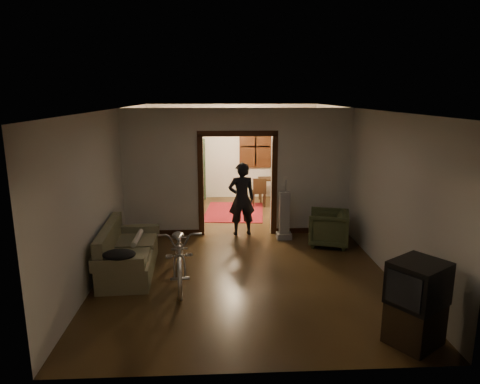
{
  "coord_description": "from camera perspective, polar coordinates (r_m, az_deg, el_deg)",
  "views": [
    {
      "loc": [
        -0.43,
        -8.5,
        3.09
      ],
      "look_at": [
        0.0,
        -0.3,
        1.2
      ],
      "focal_mm": 32.0,
      "sensor_mm": 36.0,
      "label": 1
    }
  ],
  "objects": [
    {
      "name": "light_switch",
      "position": [
        9.47,
        6.05,
        1.69
      ],
      "size": [
        0.08,
        0.01,
        0.12
      ],
      "primitive_type": "cube",
      "color": "silver",
      "rests_on": "partition_wall"
    },
    {
      "name": "wall_right",
      "position": [
        9.15,
        15.75,
        1.82
      ],
      "size": [
        0.02,
        8.5,
        2.8
      ],
      "primitive_type": "cube",
      "color": "beige",
      "rests_on": "floor"
    },
    {
      "name": "chandelier",
      "position": [
        11.03,
        -0.76,
        9.12
      ],
      "size": [
        0.24,
        0.24,
        0.24
      ],
      "primitive_type": "sphere",
      "color": "#FFE0A5",
      "rests_on": "ceiling"
    },
    {
      "name": "door_casing",
      "position": [
        9.47,
        -0.33,
        0.84
      ],
      "size": [
        1.74,
        0.2,
        2.32
      ],
      "primitive_type": "cube",
      "color": "#32180B",
      "rests_on": "floor"
    },
    {
      "name": "crt_tv",
      "position": [
        5.81,
        22.69,
        -11.14
      ],
      "size": [
        0.84,
        0.83,
        0.55
      ],
      "primitive_type": "cube",
      "rotation": [
        0.0,
        0.0,
        0.6
      ],
      "color": "black",
      "rests_on": "tv_stand"
    },
    {
      "name": "armchair",
      "position": [
        9.1,
        11.7,
        -4.73
      ],
      "size": [
        0.99,
        0.97,
        0.73
      ],
      "primitive_type": "imported",
      "rotation": [
        0.0,
        0.0,
        -1.85
      ],
      "color": "#3E4627",
      "rests_on": "floor"
    },
    {
      "name": "tv_stand",
      "position": [
        6.04,
        22.23,
        -15.89
      ],
      "size": [
        0.8,
        0.79,
        0.54
      ],
      "primitive_type": "cube",
      "rotation": [
        0.0,
        0.0,
        0.6
      ],
      "color": "black",
      "rests_on": "floor"
    },
    {
      "name": "desk",
      "position": [
        12.6,
        4.57,
        0.31
      ],
      "size": [
        0.94,
        0.56,
        0.68
      ],
      "primitive_type": "cube",
      "rotation": [
        0.0,
        0.0,
        -0.06
      ],
      "color": "black",
      "rests_on": "floor"
    },
    {
      "name": "ceiling",
      "position": [
        8.52,
        -0.11,
        11.01
      ],
      "size": [
        5.0,
        8.5,
        0.01
      ],
      "primitive_type": "cube",
      "color": "white",
      "rests_on": "floor"
    },
    {
      "name": "desk_chair",
      "position": [
        11.99,
        2.55,
        0.03
      ],
      "size": [
        0.41,
        0.41,
        0.82
      ],
      "primitive_type": "cube",
      "rotation": [
        0.0,
        0.0,
        -0.14
      ],
      "color": "black",
      "rests_on": "floor"
    },
    {
      "name": "jacket",
      "position": [
        6.89,
        -15.8,
        -8.02
      ],
      "size": [
        0.51,
        0.38,
        0.15
      ],
      "primitive_type": "ellipsoid",
      "color": "black",
      "rests_on": "sofa"
    },
    {
      "name": "partition_wall",
      "position": [
        9.41,
        -0.33,
        2.62
      ],
      "size": [
        5.0,
        0.14,
        2.8
      ],
      "primitive_type": "cube",
      "color": "beige",
      "rests_on": "floor"
    },
    {
      "name": "sofa",
      "position": [
        7.82,
        -14.6,
        -7.38
      ],
      "size": [
        0.94,
        1.9,
        0.85
      ],
      "primitive_type": "cube",
      "rotation": [
        0.0,
        0.0,
        0.05
      ],
      "color": "brown",
      "rests_on": "floor"
    },
    {
      "name": "vacuum",
      "position": [
        9.3,
        5.94,
        -3.13
      ],
      "size": [
        0.36,
        0.3,
        1.05
      ],
      "primitive_type": "cube",
      "rotation": [
        0.0,
        0.0,
        -0.15
      ],
      "color": "gray",
      "rests_on": "floor"
    },
    {
      "name": "far_window",
      "position": [
        12.85,
        2.09,
        6.08
      ],
      "size": [
        0.98,
        0.06,
        1.28
      ],
      "primitive_type": "cube",
      "color": "black",
      "rests_on": "wall_back"
    },
    {
      "name": "wall_back",
      "position": [
        12.87,
        -1.05,
        5.42
      ],
      "size": [
        5.0,
        0.02,
        2.8
      ],
      "primitive_type": "cube",
      "color": "beige",
      "rests_on": "floor"
    },
    {
      "name": "oriental_rug",
      "position": [
        11.44,
        -0.76,
        -2.67
      ],
      "size": [
        1.7,
        2.12,
        0.02
      ],
      "primitive_type": "cube",
      "rotation": [
        0.0,
        0.0,
        -0.1
      ],
      "color": "maroon",
      "rests_on": "floor"
    },
    {
      "name": "locker",
      "position": [
        12.77,
        -6.91,
        3.03
      ],
      "size": [
        1.02,
        0.76,
        1.81
      ],
      "primitive_type": "cube",
      "rotation": [
        0.0,
        0.0,
        0.32
      ],
      "color": "#1E301D",
      "rests_on": "floor"
    },
    {
      "name": "globe",
      "position": [
        12.63,
        -7.04,
        7.65
      ],
      "size": [
        0.26,
        0.26,
        0.26
      ],
      "primitive_type": "sphere",
      "color": "#1E5972",
      "rests_on": "locker"
    },
    {
      "name": "floor",
      "position": [
        9.06,
        -0.1,
        -6.99
      ],
      "size": [
        5.0,
        8.5,
        0.01
      ],
      "primitive_type": "cube",
      "color": "#322110",
      "rests_on": "ground"
    },
    {
      "name": "person",
      "position": [
        9.47,
        0.21,
        -0.92
      ],
      "size": [
        0.64,
        0.46,
        1.64
      ],
      "primitive_type": "imported",
      "rotation": [
        0.0,
        0.0,
        3.27
      ],
      "color": "black",
      "rests_on": "floor"
    },
    {
      "name": "wall_left",
      "position": [
        8.91,
        -16.38,
        1.5
      ],
      "size": [
        0.02,
        8.5,
        2.8
      ],
      "primitive_type": "cube",
      "color": "beige",
      "rests_on": "floor"
    },
    {
      "name": "bicycle",
      "position": [
        7.26,
        -7.98,
        -7.98
      ],
      "size": [
        0.86,
        2.0,
        1.02
      ],
      "primitive_type": "imported",
      "rotation": [
        0.0,
        0.0,
        0.1
      ],
      "color": "silver",
      "rests_on": "floor"
    },
    {
      "name": "rolled_paper",
      "position": [
        8.05,
        -13.53,
        -5.96
      ],
      "size": [
        0.1,
        0.77,
        0.1
      ],
      "primitive_type": "cylinder",
      "rotation": [
        1.57,
        0.0,
        0.0
      ],
      "color": "beige",
      "rests_on": "sofa"
    }
  ]
}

